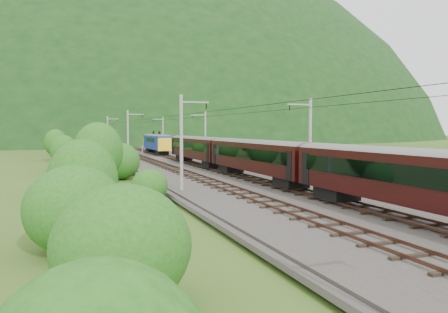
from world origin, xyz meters
name	(u,v)px	position (x,y,z in m)	size (l,w,h in m)	color
ground	(249,190)	(0.00, 0.00, 0.00)	(600.00, 600.00, 0.00)	#314A17
railbed	(213,177)	(0.00, 10.00, 0.15)	(14.00, 220.00, 0.30)	#38332D
track_left	(192,176)	(-2.40, 10.00, 0.37)	(2.40, 220.00, 0.27)	#563324
track_right	(233,174)	(2.40, 10.00, 0.37)	(2.40, 220.00, 0.27)	#563324
catenary_left	(128,135)	(-6.12, 32.00, 4.50)	(2.54, 192.28, 8.00)	gray
catenary_right	(205,135)	(6.12, 32.00, 4.50)	(2.54, 192.28, 8.00)	gray
overhead_wires	(213,114)	(0.00, 10.00, 7.10)	(4.83, 198.00, 0.03)	black
mountain_main	(89,138)	(0.00, 260.00, 0.00)	(504.00, 360.00, 244.00)	black
train	(313,158)	(2.40, -6.65, 3.25)	(2.71, 128.57, 4.70)	black
hazard_post_near	(180,162)	(-0.60, 22.03, 1.01)	(0.15, 0.15, 1.43)	red
hazard_post_far	(142,150)	(0.08, 56.22, 1.14)	(0.18, 0.18, 1.68)	red
signal	(131,150)	(-3.51, 47.28, 1.43)	(0.21, 0.21, 1.92)	black
vegetation_left	(87,158)	(-13.03, 15.08, 2.22)	(10.91, 150.60, 6.03)	#1E5516
vegetation_right	(312,167)	(10.92, 7.29, 1.17)	(5.31, 106.38, 2.72)	#1E5516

